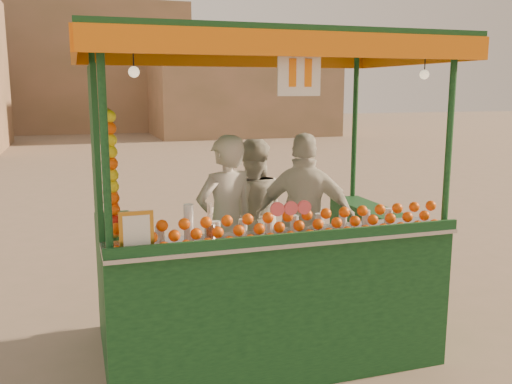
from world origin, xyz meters
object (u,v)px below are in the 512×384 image
object	(u,v)px
vendor_right	(305,219)
vendor_middle	(252,215)
vendor_left	(226,225)
juice_cart	(256,256)

from	to	relation	value
vendor_right	vendor_middle	bearing A→B (deg)	-29.86
vendor_left	vendor_right	world-z (taller)	vendor_left
juice_cart	vendor_middle	size ratio (longest dim) A/B	1.99
juice_cart	vendor_left	distance (m)	0.41
vendor_left	juice_cart	bearing A→B (deg)	109.56
juice_cart	vendor_middle	distance (m)	0.84
vendor_left	vendor_right	distance (m)	0.77
vendor_left	vendor_middle	size ratio (longest dim) A/B	1.06
vendor_left	vendor_middle	world-z (taller)	vendor_left
juice_cart	vendor_right	bearing A→B (deg)	23.73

